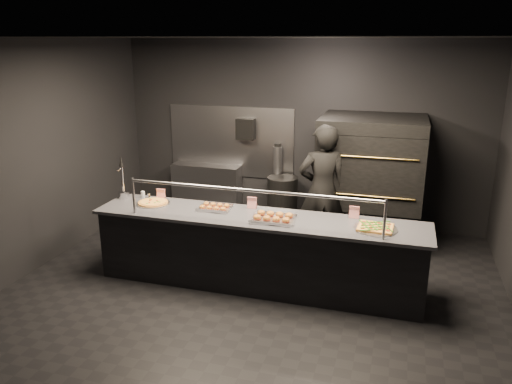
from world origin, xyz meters
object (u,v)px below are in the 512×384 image
(slider_tray_b, at_px, (273,218))
(worker, at_px, (322,191))
(slider_tray_a, at_px, (215,207))
(prep_shelf, at_px, (207,190))
(towel_dispenser, at_px, (246,129))
(trash_bin, at_px, (282,202))
(beer_tap, at_px, (123,186))
(service_counter, at_px, (258,251))
(pizza_oven, at_px, (370,180))
(fire_extinguisher, at_px, (278,160))
(round_pizza, at_px, (153,203))
(square_pizza, at_px, (375,228))

(slider_tray_b, xyz_separation_m, worker, (0.38, 1.30, -0.01))
(slider_tray_a, bearing_deg, prep_shelf, 114.35)
(towel_dispenser, xyz_separation_m, trash_bin, (0.70, -0.24, -1.14))
(beer_tap, relative_size, slider_tray_b, 1.06)
(service_counter, bearing_deg, trash_bin, 95.34)
(trash_bin, bearing_deg, pizza_oven, -10.15)
(slider_tray_b, distance_m, worker, 1.35)
(fire_extinguisher, distance_m, worker, 1.51)
(prep_shelf, xyz_separation_m, towel_dispenser, (0.70, 0.07, 1.10))
(slider_tray_a, bearing_deg, round_pizza, -178.20)
(fire_extinguisher, bearing_deg, trash_bin, -59.20)
(square_pizza, bearing_deg, prep_shelf, 141.94)
(service_counter, distance_m, towel_dispenser, 2.78)
(towel_dispenser, xyz_separation_m, slider_tray_a, (0.30, -2.28, -0.61))
(fire_extinguisher, bearing_deg, worker, -51.24)
(slider_tray_a, bearing_deg, towel_dispenser, 97.49)
(pizza_oven, bearing_deg, service_counter, -122.27)
(fire_extinguisher, height_order, square_pizza, fire_extinguisher)
(beer_tap, height_order, trash_bin, beer_tap)
(service_counter, relative_size, beer_tap, 6.97)
(square_pizza, bearing_deg, trash_bin, 126.30)
(prep_shelf, distance_m, round_pizza, 2.29)
(slider_tray_a, bearing_deg, service_counter, -10.53)
(fire_extinguisher, bearing_deg, round_pizza, -115.41)
(round_pizza, bearing_deg, pizza_oven, 34.41)
(pizza_oven, height_order, square_pizza, pizza_oven)
(slider_tray_b, relative_size, trash_bin, 0.67)
(towel_dispenser, relative_size, slider_tray_a, 0.80)
(round_pizza, height_order, trash_bin, round_pizza)
(towel_dispenser, relative_size, beer_tap, 0.60)
(pizza_oven, relative_size, towel_dispenser, 5.46)
(square_pizza, xyz_separation_m, worker, (-0.81, 1.26, 0.00))
(trash_bin, xyz_separation_m, worker, (0.79, -0.92, 0.53))
(round_pizza, relative_size, trash_bin, 0.54)
(beer_tap, distance_m, slider_tray_a, 1.36)
(service_counter, bearing_deg, towel_dispenser, 110.63)
(pizza_oven, height_order, prep_shelf, pizza_oven)
(fire_extinguisher, xyz_separation_m, slider_tray_a, (-0.25, -2.29, -0.12))
(pizza_oven, bearing_deg, beer_tap, -151.63)
(round_pizza, distance_m, slider_tray_b, 1.67)
(slider_tray_b, bearing_deg, prep_shelf, 127.23)
(slider_tray_a, height_order, square_pizza, slider_tray_a)
(pizza_oven, relative_size, slider_tray_a, 4.35)
(trash_bin, bearing_deg, fire_extinguisher, 120.80)
(fire_extinguisher, relative_size, worker, 0.27)
(fire_extinguisher, height_order, beer_tap, beer_tap)
(round_pizza, relative_size, square_pizza, 0.90)
(slider_tray_b, bearing_deg, worker, 73.85)
(beer_tap, xyz_separation_m, slider_tray_b, (2.16, -0.27, -0.14))
(towel_dispenser, distance_m, fire_extinguisher, 0.74)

